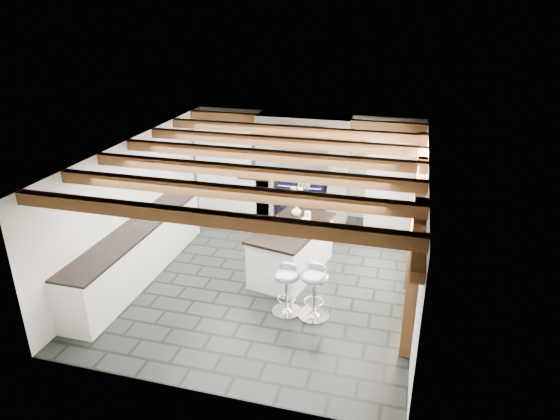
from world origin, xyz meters
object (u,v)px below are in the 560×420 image
(range_cooker, at_px, (302,198))
(bar_stool_far, at_px, (287,283))
(bar_stool_near, at_px, (315,285))
(kitchen_island, at_px, (292,249))

(range_cooker, bearing_deg, bar_stool_far, -80.86)
(range_cooker, xyz_separation_m, bar_stool_near, (1.03, -3.71, 0.10))
(kitchen_island, height_order, bar_stool_far, kitchen_island)
(range_cooker, relative_size, bar_stool_far, 1.19)
(bar_stool_near, relative_size, bar_stool_far, 1.08)
(kitchen_island, relative_size, bar_stool_near, 2.18)
(kitchen_island, xyz_separation_m, bar_stool_near, (0.66, -1.24, 0.10))
(bar_stool_near, bearing_deg, kitchen_island, 128.70)
(kitchen_island, bearing_deg, bar_stool_far, -67.68)
(bar_stool_near, bearing_deg, bar_stool_far, -169.09)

